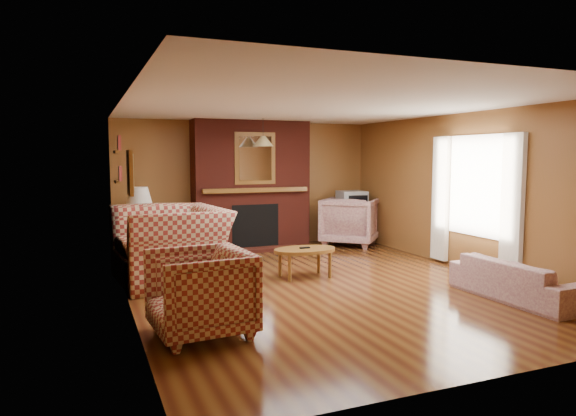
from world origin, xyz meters
name	(u,v)px	position (x,y,z in m)	size (l,w,h in m)	color
floor	(319,283)	(0.00, 0.00, 0.00)	(6.50, 6.50, 0.00)	#441E0E
ceiling	(320,106)	(0.00, 0.00, 2.40)	(6.50, 6.50, 0.00)	silver
wall_back	(247,184)	(0.00, 3.25, 1.20)	(6.50, 6.50, 0.00)	brown
wall_front	(504,226)	(0.00, -3.25, 1.20)	(6.50, 6.50, 0.00)	brown
wall_left	(126,202)	(-2.50, 0.00, 1.20)	(6.50, 6.50, 0.00)	brown
wall_right	(467,191)	(2.50, 0.00, 1.20)	(6.50, 6.50, 0.00)	brown
fireplace	(251,186)	(0.00, 2.98, 1.18)	(2.20, 0.82, 2.40)	#501811
window_right	(474,197)	(2.45, -0.20, 1.13)	(0.10, 1.85, 2.00)	beige
bookshelf	(118,161)	(-2.44, 1.90, 1.67)	(0.09, 0.55, 0.71)	brown
botanical_print	(130,173)	(-2.47, -0.30, 1.55)	(0.05, 0.40, 0.50)	brown
pendant_light	(263,141)	(0.00, 2.30, 2.00)	(0.36, 0.36, 0.48)	black
plaid_loveseat	(171,244)	(-1.85, 0.92, 0.52)	(1.59, 1.39, 1.03)	maroon
plaid_armchair	(200,293)	(-1.95, -1.43, 0.42)	(0.90, 0.93, 0.85)	maroon
floral_sofa	(518,279)	(1.90, -1.61, 0.24)	(1.67, 0.65, 0.49)	beige
floral_armchair	(350,221)	(1.89, 2.57, 0.47)	(1.00, 1.03, 0.94)	beige
coffee_table	(305,252)	(-0.03, 0.41, 0.37)	(0.93, 0.57, 0.44)	brown
side_table	(141,246)	(-2.10, 2.45, 0.26)	(0.40, 0.40, 0.53)	brown
table_lamp	(139,206)	(-2.10, 2.45, 0.92)	(0.43, 0.43, 0.71)	silver
tv_stand	(351,229)	(2.05, 2.80, 0.29)	(0.52, 0.48, 0.57)	black
crt_tv	(352,203)	(2.05, 2.79, 0.81)	(0.57, 0.57, 0.47)	#A3A6AB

